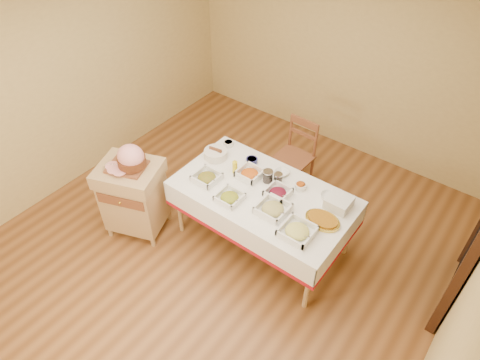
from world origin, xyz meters
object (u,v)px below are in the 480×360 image
(dining_chair, at_px, (295,155))
(preserve_jar_left, at_px, (268,177))
(bread_basket, at_px, (216,154))
(plate_stack, at_px, (339,202))
(mustard_bottle, at_px, (235,166))
(ham_on_board, at_px, (130,159))
(preserve_jar_right, at_px, (278,179))
(brass_platter, at_px, (323,220))
(dining_table, at_px, (263,203))
(butcher_cart, at_px, (133,195))

(dining_chair, bearing_deg, preserve_jar_left, -79.04)
(bread_basket, height_order, plate_stack, same)
(dining_chair, relative_size, mustard_bottle, 5.45)
(ham_on_board, relative_size, mustard_bottle, 2.38)
(preserve_jar_right, xyz_separation_m, brass_platter, (0.64, -0.20, -0.03))
(ham_on_board, height_order, brass_platter, ham_on_board)
(mustard_bottle, relative_size, brass_platter, 0.49)
(ham_on_board, bearing_deg, dining_table, 28.14)
(ham_on_board, xyz_separation_m, plate_stack, (1.90, 0.91, -0.20))
(dining_table, relative_size, brass_platter, 5.26)
(ham_on_board, height_order, mustard_bottle, ham_on_board)
(butcher_cart, relative_size, preserve_jar_right, 7.82)
(mustard_bottle, xyz_separation_m, bread_basket, (-0.32, 0.07, -0.03))
(preserve_jar_left, bearing_deg, preserve_jar_right, 27.00)
(dining_table, xyz_separation_m, preserve_jar_right, (0.04, 0.21, 0.21))
(preserve_jar_left, xyz_separation_m, mustard_bottle, (-0.36, -0.09, 0.02))
(preserve_jar_right, bearing_deg, plate_stack, 5.52)
(ham_on_board, relative_size, preserve_jar_left, 2.99)
(ham_on_board, relative_size, bread_basket, 1.58)
(preserve_jar_left, relative_size, plate_stack, 0.59)
(brass_platter, bearing_deg, dining_chair, 131.60)
(preserve_jar_left, relative_size, preserve_jar_right, 1.18)
(dining_chair, xyz_separation_m, preserve_jar_right, (0.26, -0.81, 0.33))
(dining_table, bearing_deg, bread_basket, 169.23)
(dining_table, height_order, preserve_jar_right, preserve_jar_right)
(butcher_cart, xyz_separation_m, brass_platter, (1.92, 0.68, 0.27))
(dining_table, distance_m, preserve_jar_right, 0.30)
(ham_on_board, distance_m, plate_stack, 2.12)
(bread_basket, bearing_deg, mustard_bottle, -12.28)
(butcher_cart, distance_m, ham_on_board, 0.51)
(preserve_jar_left, bearing_deg, mustard_bottle, -166.03)
(dining_table, distance_m, ham_on_board, 1.42)
(ham_on_board, height_order, plate_stack, ham_on_board)
(preserve_jar_left, relative_size, brass_platter, 0.39)
(ham_on_board, bearing_deg, preserve_jar_right, 34.52)
(bread_basket, bearing_deg, dining_table, -10.77)
(dining_chair, bearing_deg, ham_on_board, -120.51)
(brass_platter, bearing_deg, butcher_cart, -160.48)
(preserve_jar_right, bearing_deg, dining_chair, 107.90)
(butcher_cart, bearing_deg, mustard_bottle, 42.17)
(brass_platter, bearing_deg, ham_on_board, -160.97)
(butcher_cart, relative_size, bread_basket, 3.50)
(dining_table, distance_m, dining_chair, 1.05)
(preserve_jar_left, bearing_deg, dining_table, -70.03)
(bread_basket, bearing_deg, dining_chair, 59.39)
(preserve_jar_left, xyz_separation_m, preserve_jar_right, (0.09, 0.05, -0.01))
(mustard_bottle, bearing_deg, preserve_jar_right, 16.86)
(dining_table, xyz_separation_m, butcher_cart, (-1.24, -0.67, -0.09))
(dining_chair, distance_m, bread_basket, 1.07)
(plate_stack, bearing_deg, brass_platter, -95.18)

